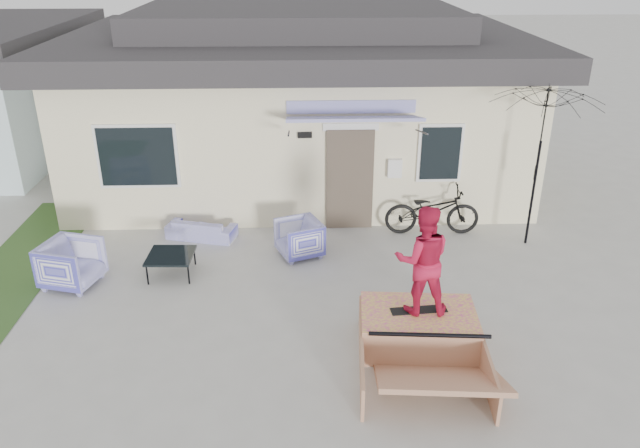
{
  "coord_description": "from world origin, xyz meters",
  "views": [
    {
      "loc": [
        -0.03,
        -7.25,
        5.45
      ],
      "look_at": [
        0.3,
        1.8,
        1.3
      ],
      "focal_mm": 34.7,
      "sensor_mm": 36.0,
      "label": 1
    }
  ],
  "objects_px": {
    "patio_umbrella": "(538,159)",
    "skater": "(423,258)",
    "armchair_right": "(299,237)",
    "skateboard": "(419,309)",
    "skate_ramp": "(418,329)",
    "coffee_table": "(172,264)",
    "bicycle": "(432,206)",
    "loveseat": "(201,226)",
    "armchair_left": "(71,261)"
  },
  "relations": [
    {
      "from": "patio_umbrella",
      "to": "skater",
      "type": "distance_m",
      "value": 4.28
    },
    {
      "from": "armchair_right",
      "to": "skateboard",
      "type": "xyz_separation_m",
      "value": [
        1.73,
        -2.89,
        0.19
      ]
    },
    {
      "from": "patio_umbrella",
      "to": "skate_ramp",
      "type": "bearing_deg",
      "value": -129.88
    },
    {
      "from": "coffee_table",
      "to": "skater",
      "type": "distance_m",
      "value": 4.75
    },
    {
      "from": "patio_umbrella",
      "to": "skate_ramp",
      "type": "distance_m",
      "value": 4.56
    },
    {
      "from": "bicycle",
      "to": "skater",
      "type": "distance_m",
      "value": 3.98
    },
    {
      "from": "armchair_right",
      "to": "skater",
      "type": "relative_size",
      "value": 0.48
    },
    {
      "from": "loveseat",
      "to": "patio_umbrella",
      "type": "bearing_deg",
      "value": -169.1
    },
    {
      "from": "armchair_left",
      "to": "skate_ramp",
      "type": "bearing_deg",
      "value": -93.63
    },
    {
      "from": "patio_umbrella",
      "to": "coffee_table",
      "type": "bearing_deg",
      "value": -171.39
    },
    {
      "from": "coffee_table",
      "to": "skateboard",
      "type": "bearing_deg",
      "value": -29.06
    },
    {
      "from": "armchair_right",
      "to": "patio_umbrella",
      "type": "height_order",
      "value": "patio_umbrella"
    },
    {
      "from": "armchair_left",
      "to": "skater",
      "type": "relative_size",
      "value": 0.55
    },
    {
      "from": "patio_umbrella",
      "to": "skate_ramp",
      "type": "height_order",
      "value": "patio_umbrella"
    },
    {
      "from": "loveseat",
      "to": "skater",
      "type": "xyz_separation_m",
      "value": [
        3.69,
        -3.73,
        1.16
      ]
    },
    {
      "from": "patio_umbrella",
      "to": "skateboard",
      "type": "height_order",
      "value": "patio_umbrella"
    },
    {
      "from": "armchair_left",
      "to": "patio_umbrella",
      "type": "distance_m",
      "value": 8.62
    },
    {
      "from": "loveseat",
      "to": "coffee_table",
      "type": "bearing_deg",
      "value": 92.84
    },
    {
      "from": "loveseat",
      "to": "patio_umbrella",
      "type": "xyz_separation_m",
      "value": [
        6.45,
        -0.47,
        1.48
      ]
    },
    {
      "from": "coffee_table",
      "to": "patio_umbrella",
      "type": "height_order",
      "value": "patio_umbrella"
    },
    {
      "from": "patio_umbrella",
      "to": "skateboard",
      "type": "bearing_deg",
      "value": -130.31
    },
    {
      "from": "loveseat",
      "to": "armchair_left",
      "type": "height_order",
      "value": "armchair_left"
    },
    {
      "from": "bicycle",
      "to": "skater",
      "type": "xyz_separation_m",
      "value": [
        -0.97,
        -3.78,
        0.81
      ]
    },
    {
      "from": "armchair_left",
      "to": "bicycle",
      "type": "distance_m",
      "value": 6.87
    },
    {
      "from": "armchair_right",
      "to": "coffee_table",
      "type": "distance_m",
      "value": 2.39
    },
    {
      "from": "skateboard",
      "to": "skater",
      "type": "bearing_deg",
      "value": 0.0
    },
    {
      "from": "armchair_left",
      "to": "skateboard",
      "type": "relative_size",
      "value": 1.08
    },
    {
      "from": "skater",
      "to": "skate_ramp",
      "type": "bearing_deg",
      "value": 87.94
    },
    {
      "from": "coffee_table",
      "to": "bicycle",
      "type": "bearing_deg",
      "value": 17.27
    },
    {
      "from": "skate_ramp",
      "to": "skateboard",
      "type": "height_order",
      "value": "skateboard"
    },
    {
      "from": "skate_ramp",
      "to": "skateboard",
      "type": "relative_size",
      "value": 2.69
    },
    {
      "from": "skateboard",
      "to": "patio_umbrella",
      "type": "bearing_deg",
      "value": 44.66
    },
    {
      "from": "armchair_left",
      "to": "skater",
      "type": "xyz_separation_m",
      "value": [
        5.65,
        -1.94,
        0.98
      ]
    },
    {
      "from": "armchair_right",
      "to": "coffee_table",
      "type": "height_order",
      "value": "armchair_right"
    },
    {
      "from": "loveseat",
      "to": "patio_umbrella",
      "type": "relative_size",
      "value": 0.54
    },
    {
      "from": "skateboard",
      "to": "skate_ramp",
      "type": "bearing_deg",
      "value": -99.72
    },
    {
      "from": "armchair_left",
      "to": "patio_umbrella",
      "type": "xyz_separation_m",
      "value": [
        8.42,
        1.32,
        1.3
      ]
    },
    {
      "from": "bicycle",
      "to": "patio_umbrella",
      "type": "xyz_separation_m",
      "value": [
        1.8,
        -0.52,
        1.14
      ]
    },
    {
      "from": "armchair_left",
      "to": "loveseat",
      "type": "bearing_deg",
      "value": -31.83
    },
    {
      "from": "coffee_table",
      "to": "skater",
      "type": "relative_size",
      "value": 0.49
    },
    {
      "from": "armchair_left",
      "to": "coffee_table",
      "type": "distance_m",
      "value": 1.68
    },
    {
      "from": "loveseat",
      "to": "skater",
      "type": "height_order",
      "value": "skater"
    },
    {
      "from": "patio_umbrella",
      "to": "skater",
      "type": "bearing_deg",
      "value": -130.31
    },
    {
      "from": "loveseat",
      "to": "skate_ramp",
      "type": "xyz_separation_m",
      "value": [
        3.68,
        -3.79,
        0.01
      ]
    },
    {
      "from": "bicycle",
      "to": "skate_ramp",
      "type": "distance_m",
      "value": 3.97
    },
    {
      "from": "armchair_right",
      "to": "coffee_table",
      "type": "bearing_deg",
      "value": -95.68
    },
    {
      "from": "skater",
      "to": "armchair_left",
      "type": "bearing_deg",
      "value": -16.28
    },
    {
      "from": "bicycle",
      "to": "skate_ramp",
      "type": "bearing_deg",
      "value": 167.56
    },
    {
      "from": "coffee_table",
      "to": "bicycle",
      "type": "distance_m",
      "value": 5.23
    },
    {
      "from": "bicycle",
      "to": "skateboard",
      "type": "xyz_separation_m",
      "value": [
        -0.97,
        -3.78,
        -0.03
      ]
    }
  ]
}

